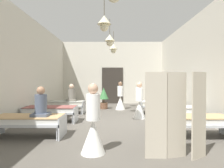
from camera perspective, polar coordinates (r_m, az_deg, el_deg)
The scene contains 15 objects.
ground_plane at distance 7.39m, azimuth -0.04°, elevation -11.35°, with size 7.21×12.43×0.10m, color #59544C.
room_shell at distance 8.63m, azimuth 0.01°, elevation 4.57°, with size 7.01×12.03×4.12m.
bed_left_row_0 at distance 5.90m, azimuth -23.01°, elevation -9.75°, with size 1.90×0.84×0.57m.
bed_right_row_0 at distance 5.87m, azimuth 22.82°, elevation -9.81°, with size 1.90×0.84×0.57m.
bed_left_row_1 at distance 7.66m, azimuth -17.33°, elevation -7.25°, with size 1.90×0.84×0.57m.
bed_right_row_1 at distance 7.63m, azimuth 17.30°, elevation -7.28°, with size 1.90×0.84×0.57m.
bed_left_row_2 at distance 9.47m, azimuth -13.83°, elevation -5.65°, with size 1.90×0.84×0.57m.
bed_right_row_2 at distance 9.45m, azimuth 13.92°, elevation -5.67°, with size 1.90×0.84×0.57m.
nurse_near_aisle at distance 10.43m, azimuth 2.43°, elevation -4.51°, with size 0.52×0.52×1.49m.
nurse_mid_aisle at distance 8.07m, azimuth 7.95°, elevation -6.14°, with size 0.52×0.52×1.49m.
nurse_far_aisle at distance 4.25m, azimuth -5.51°, elevation -12.64°, with size 0.52×0.52×1.49m.
patient_seated_primary at distance 5.67m, azimuth -19.92°, elevation -5.77°, with size 0.44×0.44×0.80m.
patient_seated_secondary at distance 9.44m, azimuth -11.64°, elevation -3.04°, with size 0.44×0.44×0.80m.
potted_plant at distance 10.67m, azimuth -2.42°, elevation -3.66°, with size 0.52×0.52×1.15m.
privacy_screen at distance 4.12m, azimuth 18.38°, elevation -8.58°, with size 1.24×0.25×1.70m.
Camera 1 is at (0.05, -7.22, 1.53)m, focal length 31.52 mm.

